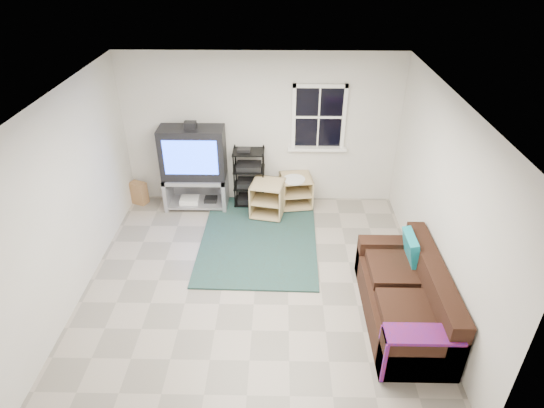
{
  "coord_description": "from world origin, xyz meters",
  "views": [
    {
      "loc": [
        0.32,
        -4.81,
        4.17
      ],
      "look_at": [
        0.22,
        0.4,
        1.02
      ],
      "focal_mm": 30.0,
      "sensor_mm": 36.0,
      "label": 1
    }
  ],
  "objects_px": {
    "side_table_right": "(295,189)",
    "av_rack": "(249,181)",
    "sofa": "(406,299)",
    "tv_unit": "(194,162)",
    "side_table_left": "(268,197)"
  },
  "relations": [
    {
      "from": "side_table_left",
      "to": "sofa",
      "type": "xyz_separation_m",
      "value": [
        1.75,
        -2.41,
        -0.02
      ]
    },
    {
      "from": "side_table_left",
      "to": "sofa",
      "type": "bearing_deg",
      "value": -54.06
    },
    {
      "from": "av_rack",
      "to": "side_table_right",
      "type": "bearing_deg",
      "value": -3.11
    },
    {
      "from": "side_table_left",
      "to": "side_table_right",
      "type": "relative_size",
      "value": 1.03
    },
    {
      "from": "av_rack",
      "to": "side_table_left",
      "type": "relative_size",
      "value": 1.71
    },
    {
      "from": "tv_unit",
      "to": "sofa",
      "type": "bearing_deg",
      "value": -41.64
    },
    {
      "from": "side_table_left",
      "to": "side_table_right",
      "type": "xyz_separation_m",
      "value": [
        0.46,
        0.29,
        0.0
      ]
    },
    {
      "from": "tv_unit",
      "to": "av_rack",
      "type": "distance_m",
      "value": 1.0
    },
    {
      "from": "sofa",
      "to": "tv_unit",
      "type": "bearing_deg",
      "value": 138.36
    },
    {
      "from": "side_table_right",
      "to": "av_rack",
      "type": "bearing_deg",
      "value": 176.89
    },
    {
      "from": "av_rack",
      "to": "sofa",
      "type": "relative_size",
      "value": 0.54
    },
    {
      "from": "tv_unit",
      "to": "side_table_left",
      "type": "bearing_deg",
      "value": -11.59
    },
    {
      "from": "tv_unit",
      "to": "side_table_left",
      "type": "height_order",
      "value": "tv_unit"
    },
    {
      "from": "av_rack",
      "to": "tv_unit",
      "type": "bearing_deg",
      "value": -175.34
    },
    {
      "from": "side_table_right",
      "to": "sofa",
      "type": "height_order",
      "value": "sofa"
    }
  ]
}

